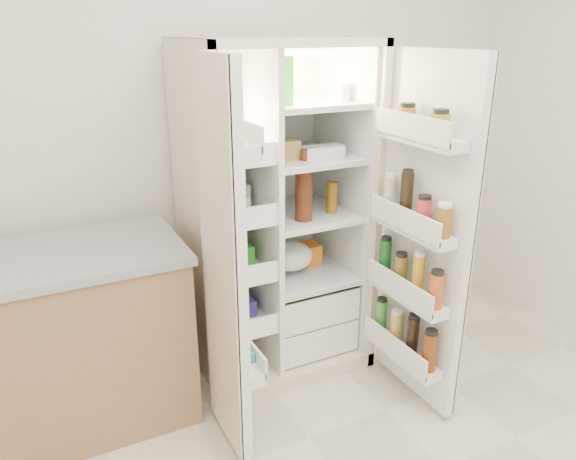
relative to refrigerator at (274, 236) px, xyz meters
name	(u,v)px	position (x,y,z in m)	size (l,w,h in m)	color
wall_back	(217,121)	(-0.18, 0.35, 0.61)	(4.00, 0.02, 2.70)	white
refrigerator	(274,236)	(0.00, 0.00, 0.00)	(0.92, 0.70, 1.80)	beige
freezer_door	(225,269)	(-0.51, -0.60, 0.15)	(0.15, 0.40, 1.72)	silver
fridge_door	(422,241)	(0.47, -0.69, 0.13)	(0.17, 0.58, 1.72)	silver
kitchen_counter	(55,343)	(-1.20, -0.12, -0.29)	(1.23, 0.66, 0.90)	#8B6245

